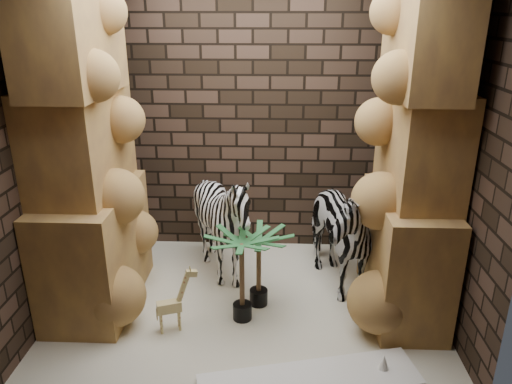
{
  "coord_description": "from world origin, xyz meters",
  "views": [
    {
      "loc": [
        0.24,
        -3.94,
        2.63
      ],
      "look_at": [
        0.08,
        0.15,
        1.07
      ],
      "focal_mm": 34.12,
      "sensor_mm": 36.0,
      "label": 1
    }
  ],
  "objects_px": {
    "palm_back": "(242,277)",
    "surfboard": "(310,381)",
    "zebra_right": "(331,222)",
    "giraffe_toy": "(169,300)",
    "zebra_left": "(223,229)",
    "palm_front": "(259,269)"
  },
  "relations": [
    {
      "from": "zebra_right",
      "to": "palm_front",
      "type": "xyz_separation_m",
      "value": [
        -0.68,
        -0.37,
        -0.32
      ]
    },
    {
      "from": "zebra_right",
      "to": "palm_back",
      "type": "bearing_deg",
      "value": -161.97
    },
    {
      "from": "zebra_left",
      "to": "surfboard",
      "type": "xyz_separation_m",
      "value": [
        0.79,
        -1.49,
        -0.53
      ]
    },
    {
      "from": "palm_back",
      "to": "palm_front",
      "type": "bearing_deg",
      "value": 60.06
    },
    {
      "from": "giraffe_toy",
      "to": "palm_back",
      "type": "height_order",
      "value": "palm_back"
    },
    {
      "from": "surfboard",
      "to": "palm_back",
      "type": "bearing_deg",
      "value": 111.86
    },
    {
      "from": "zebra_left",
      "to": "zebra_right",
      "type": "bearing_deg",
      "value": 13.17
    },
    {
      "from": "giraffe_toy",
      "to": "surfboard",
      "type": "bearing_deg",
      "value": -46.82
    },
    {
      "from": "zebra_left",
      "to": "palm_front",
      "type": "xyz_separation_m",
      "value": [
        0.37,
        -0.45,
        -0.18
      ]
    },
    {
      "from": "palm_front",
      "to": "surfboard",
      "type": "bearing_deg",
      "value": -67.98
    },
    {
      "from": "giraffe_toy",
      "to": "palm_front",
      "type": "bearing_deg",
      "value": 10.47
    },
    {
      "from": "zebra_left",
      "to": "surfboard",
      "type": "distance_m",
      "value": 1.77
    },
    {
      "from": "surfboard",
      "to": "giraffe_toy",
      "type": "bearing_deg",
      "value": 139.65
    },
    {
      "from": "zebra_left",
      "to": "surfboard",
      "type": "relative_size",
      "value": 0.74
    },
    {
      "from": "zebra_right",
      "to": "surfboard",
      "type": "distance_m",
      "value": 1.58
    },
    {
      "from": "zebra_left",
      "to": "palm_back",
      "type": "distance_m",
      "value": 0.74
    },
    {
      "from": "zebra_right",
      "to": "giraffe_toy",
      "type": "xyz_separation_m",
      "value": [
        -1.43,
        -0.8,
        -0.39
      ]
    },
    {
      "from": "zebra_left",
      "to": "giraffe_toy",
      "type": "height_order",
      "value": "zebra_left"
    },
    {
      "from": "zebra_left",
      "to": "surfboard",
      "type": "bearing_deg",
      "value": -44.13
    },
    {
      "from": "zebra_right",
      "to": "giraffe_toy",
      "type": "height_order",
      "value": "zebra_right"
    },
    {
      "from": "palm_front",
      "to": "palm_back",
      "type": "height_order",
      "value": "palm_back"
    },
    {
      "from": "palm_back",
      "to": "surfboard",
      "type": "height_order",
      "value": "palm_back"
    }
  ]
}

